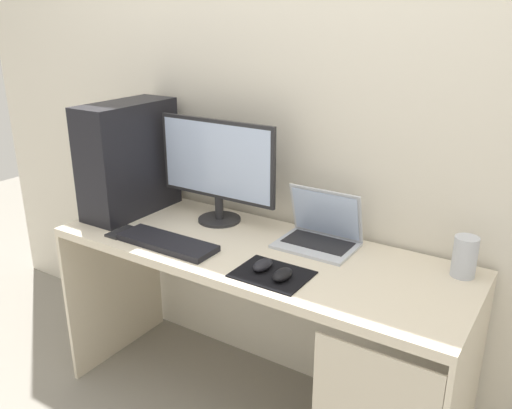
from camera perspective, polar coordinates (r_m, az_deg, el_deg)
The scene contains 12 objects.
ground_plane at distance 2.50m, azimuth 0.00°, elevation -20.95°, with size 8.00×8.00×0.00m, color gray.
wall_back at distance 2.20m, azimuth 4.91°, elevation 11.19°, with size 4.00×0.05×2.60m.
desk at distance 2.12m, azimuth 0.35°, elevation -8.49°, with size 1.66×0.60×0.77m.
pc_tower at distance 2.45m, azimuth -13.49°, elevation 4.83°, with size 0.20×0.46×0.50m, color black.
monitor at distance 2.26m, azimuth -4.22°, elevation 4.05°, with size 0.57×0.19×0.45m.
laptop at distance 2.10m, azimuth 6.85°, elevation -3.13°, with size 0.30×0.22×0.22m.
speaker at distance 1.97m, azimuth 21.50°, elevation -5.23°, with size 0.08×0.08×0.15m, color #B7BCC6.
keyboard at distance 2.12m, azimuth -9.54°, elevation -4.05°, with size 0.42×0.14×0.02m, color black.
mousepad at distance 1.87m, azimuth 1.74°, elevation -7.49°, with size 0.26×0.20×0.01m, color black.
mouse_left at distance 1.89m, azimuth 0.73°, elevation -6.51°, with size 0.06×0.10×0.03m, color black.
mouse_right at distance 1.83m, azimuth 2.85°, elevation -7.51°, with size 0.06×0.10×0.03m, color black.
cell_phone at distance 2.28m, azimuth -14.18°, elevation -2.89°, with size 0.07×0.13×0.01m, color #232326.
Camera 1 is at (1.02, -1.59, 1.63)m, focal length 37.26 mm.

